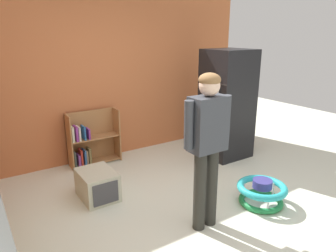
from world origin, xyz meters
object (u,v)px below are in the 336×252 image
(standing_person, at_px, (207,138))
(pet_carrier, at_px, (97,185))
(refrigerator, at_px, (227,104))
(bookshelf, at_px, (89,142))
(baby_walker, at_px, (262,192))

(standing_person, xyz_separation_m, pet_carrier, (-0.75, 1.21, -0.83))
(refrigerator, distance_m, standing_person, 2.16)
(bookshelf, relative_size, pet_carrier, 1.54)
(bookshelf, xyz_separation_m, baby_walker, (1.31, -2.36, -0.21))
(baby_walker, bearing_deg, standing_person, 177.63)
(standing_person, distance_m, pet_carrier, 1.65)
(baby_walker, bearing_deg, refrigerator, 62.57)
(refrigerator, xyz_separation_m, baby_walker, (-0.75, -1.45, -0.73))
(refrigerator, xyz_separation_m, bookshelf, (-2.06, 0.91, -0.53))
(refrigerator, xyz_separation_m, pet_carrier, (-2.37, -0.20, -0.71))
(refrigerator, height_order, pet_carrier, refrigerator)
(standing_person, height_order, pet_carrier, standing_person)
(baby_walker, height_order, pet_carrier, pet_carrier)
(refrigerator, bearing_deg, pet_carrier, -175.18)
(standing_person, height_order, baby_walker, standing_person)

